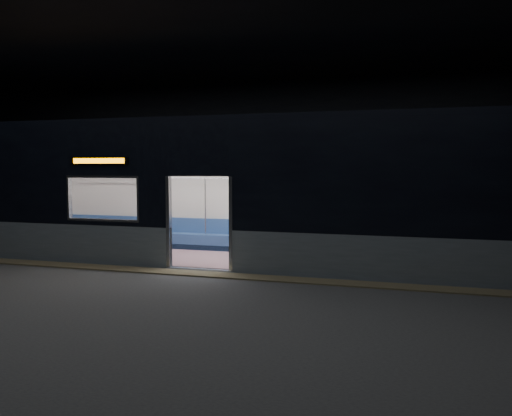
% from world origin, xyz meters
% --- Properties ---
extents(station_floor, '(24.00, 14.00, 0.01)m').
position_xyz_m(station_floor, '(0.00, 0.00, -0.01)').
color(station_floor, '#47494C').
rests_on(station_floor, ground).
extents(station_envelope, '(24.00, 14.00, 5.00)m').
position_xyz_m(station_envelope, '(0.00, 0.00, 3.66)').
color(station_envelope, black).
rests_on(station_envelope, station_floor).
extents(tactile_strip, '(22.80, 0.50, 0.03)m').
position_xyz_m(tactile_strip, '(0.00, 0.55, 0.01)').
color(tactile_strip, '#8C7F59').
rests_on(tactile_strip, station_floor).
extents(metro_car, '(18.00, 3.04, 3.35)m').
position_xyz_m(metro_car, '(-0.00, 2.54, 1.85)').
color(metro_car, '#8A96A5').
rests_on(metro_car, station_floor).
extents(passenger, '(0.37, 0.63, 1.30)m').
position_xyz_m(passenger, '(4.04, 3.55, 0.77)').
color(passenger, black).
rests_on(passenger, metro_car).
extents(handbag, '(0.30, 0.27, 0.13)m').
position_xyz_m(handbag, '(4.01, 3.34, 0.66)').
color(handbag, black).
rests_on(handbag, passenger).
extents(transit_map, '(1.06, 0.03, 0.69)m').
position_xyz_m(transit_map, '(2.95, 3.85, 1.49)').
color(transit_map, white).
rests_on(transit_map, metro_car).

